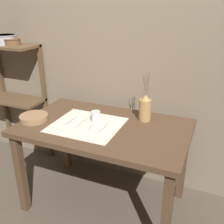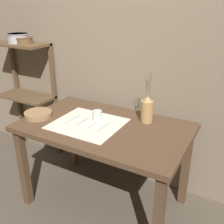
# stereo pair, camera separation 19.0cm
# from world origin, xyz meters

# --- Properties ---
(ground_plane) EXTENTS (12.00, 12.00, 0.00)m
(ground_plane) POSITION_xyz_m (0.00, 0.00, 0.00)
(ground_plane) COLOR brown
(stone_wall_back) EXTENTS (7.00, 0.06, 2.40)m
(stone_wall_back) POSITION_xyz_m (0.00, 0.50, 1.20)
(stone_wall_back) COLOR #7A6B56
(stone_wall_back) RESTS_ON ground_plane
(wooden_table) EXTENTS (1.27, 0.77, 0.73)m
(wooden_table) POSITION_xyz_m (0.00, 0.00, 0.64)
(wooden_table) COLOR #4C3523
(wooden_table) RESTS_ON ground_plane
(wooden_shelf_unit) EXTENTS (0.59, 0.29, 1.22)m
(wooden_shelf_unit) POSITION_xyz_m (-1.13, 0.34, 0.85)
(wooden_shelf_unit) COLOR brown
(wooden_shelf_unit) RESTS_ON ground_plane
(linen_cloth) EXTENTS (0.51, 0.46, 0.00)m
(linen_cloth) POSITION_xyz_m (-0.12, -0.04, 0.73)
(linen_cloth) COLOR beige
(linen_cloth) RESTS_ON wooden_table
(pitcher_with_flowers) EXTENTS (0.09, 0.09, 0.40)m
(pitcher_with_flowers) POSITION_xyz_m (0.25, 0.21, 0.83)
(pitcher_with_flowers) COLOR #A87F4C
(pitcher_with_flowers) RESTS_ON wooden_table
(wooden_bowl) EXTENTS (0.22, 0.22, 0.04)m
(wooden_bowl) POSITION_xyz_m (-0.54, -0.13, 0.75)
(wooden_bowl) COLOR #8E6B47
(wooden_bowl) RESTS_ON wooden_table
(glass_tumbler_near) EXTENTS (0.07, 0.07, 0.08)m
(glass_tumbler_near) POSITION_xyz_m (-0.08, 0.03, 0.78)
(glass_tumbler_near) COLOR silver
(glass_tumbler_near) RESTS_ON wooden_table
(fork_inner) EXTENTS (0.02, 0.16, 0.00)m
(fork_inner) POSITION_xyz_m (-0.26, -0.04, 0.74)
(fork_inner) COLOR #A8A8AD
(fork_inner) RESTS_ON wooden_table
(fork_outer) EXTENTS (0.02, 0.16, 0.00)m
(fork_outer) POSITION_xyz_m (-0.17, -0.04, 0.74)
(fork_outer) COLOR #A8A8AD
(fork_outer) RESTS_ON wooden_table
(knife_center) EXTENTS (0.03, 0.16, 0.00)m
(knife_center) POSITION_xyz_m (-0.08, -0.04, 0.74)
(knife_center) COLOR #A8A8AD
(knife_center) RESTS_ON wooden_table
(spoon_inner) EXTENTS (0.03, 0.18, 0.02)m
(spoon_inner) POSITION_xyz_m (0.02, 0.00, 0.74)
(spoon_inner) COLOR #A8A8AD
(spoon_inner) RESTS_ON wooden_table
(metal_pot_large) EXTENTS (0.21, 0.21, 0.09)m
(metal_pot_large) POSITION_xyz_m (-1.14, 0.30, 1.27)
(metal_pot_large) COLOR #A8A8AD
(metal_pot_large) RESTS_ON wooden_shelf_unit
(metal_pot_small) EXTENTS (0.16, 0.16, 0.06)m
(metal_pot_small) POSITION_xyz_m (-1.06, 0.30, 1.25)
(metal_pot_small) COLOR brown
(metal_pot_small) RESTS_ON wooden_shelf_unit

